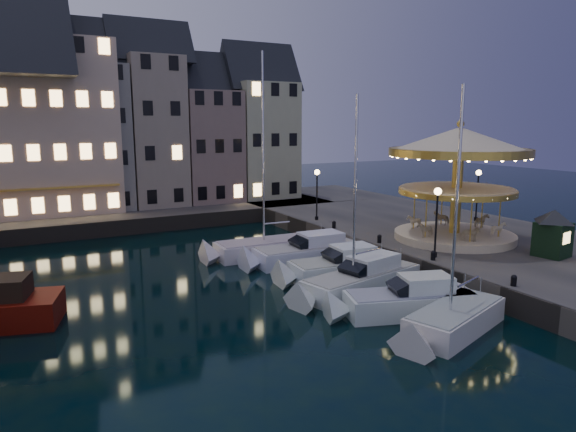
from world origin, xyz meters
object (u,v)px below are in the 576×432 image
streetlamp_d (478,188)px  bollard_c (379,238)px  ticket_kiosk (554,225)px  streetlamp_b (437,212)px  motorboat_c (357,281)px  carousel (458,162)px  bollard_b (433,255)px  motorboat_d (336,268)px  motorboat_e (304,253)px  motorboat_b (402,303)px  motorboat_f (267,248)px  streetlamp_c (317,187)px  motorboat_a (449,323)px  bollard_d (334,224)px  bollard_a (514,280)px

streetlamp_d → bollard_c: streetlamp_d is taller
ticket_kiosk → streetlamp_b: bearing=152.9°
motorboat_c → carousel: motorboat_c is taller
bollard_b → motorboat_c: size_ratio=0.05×
bollard_c → motorboat_d: 5.18m
motorboat_d → motorboat_e: size_ratio=0.87×
motorboat_c → carousel: bearing=16.2°
motorboat_b → motorboat_f: bearing=93.3°
streetlamp_c → motorboat_e: 9.29m
bollard_b → ticket_kiosk: size_ratio=0.18×
motorboat_a → motorboat_e: motorboat_a is taller
ticket_kiosk → motorboat_e: bearing=139.6°
motorboat_e → carousel: (9.76, -3.77, 5.98)m
streetlamp_c → motorboat_e: size_ratio=0.49×
streetlamp_c → streetlamp_b: bearing=-90.0°
motorboat_c → streetlamp_c: bearing=67.1°
motorboat_a → motorboat_c: size_ratio=1.00×
streetlamp_b → bollard_c: bearing=97.6°
motorboat_c → ticket_kiosk: 12.68m
streetlamp_c → motorboat_e: streetlamp_c is taller
motorboat_c → motorboat_d: motorboat_c is taller
bollard_c → motorboat_a: 12.25m
bollard_b → carousel: bearing=33.0°
bollard_b → motorboat_f: motorboat_f is taller
motorboat_d → bollard_c: bearing=21.8°
ticket_kiosk → bollard_b: bearing=158.5°
streetlamp_b → bollard_d: streetlamp_b is taller
motorboat_d → ticket_kiosk: (11.62, -5.82, 2.57)m
streetlamp_d → carousel: 8.37m
motorboat_e → ticket_kiosk: ticket_kiosk is taller
motorboat_c → ticket_kiosk: (12.04, -3.06, 2.53)m
bollard_d → carousel: 10.15m
streetlamp_d → motorboat_b: streetlamp_d is taller
motorboat_a → bollard_a: bearing=7.8°
motorboat_a → carousel: size_ratio=1.23×
motorboat_b → motorboat_c: motorboat_c is taller
ticket_kiosk → bollard_a: bearing=-158.0°
streetlamp_d → motorboat_c: bearing=-157.3°
motorboat_a → motorboat_f: motorboat_f is taller
streetlamp_c → motorboat_f: bearing=-148.0°
bollard_c → motorboat_a: bearing=-113.8°
bollard_a → motorboat_a: bearing=-172.2°
streetlamp_c → bollard_a: (-0.60, -19.50, -2.41)m
streetlamp_c → streetlamp_d: bearing=-29.9°
motorboat_a → ticket_kiosk: (11.81, 3.46, 2.68)m
streetlamp_c → bollard_d: size_ratio=7.32×
bollard_d → motorboat_c: (-5.15, -10.15, -0.92)m
motorboat_c → motorboat_b: bearing=-90.4°
bollard_a → motorboat_c: (-5.15, 5.85, -0.92)m
streetlamp_c → motorboat_e: (-5.23, -6.90, -3.37)m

